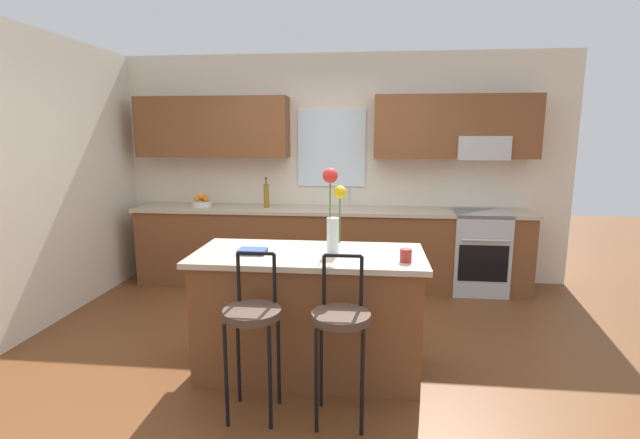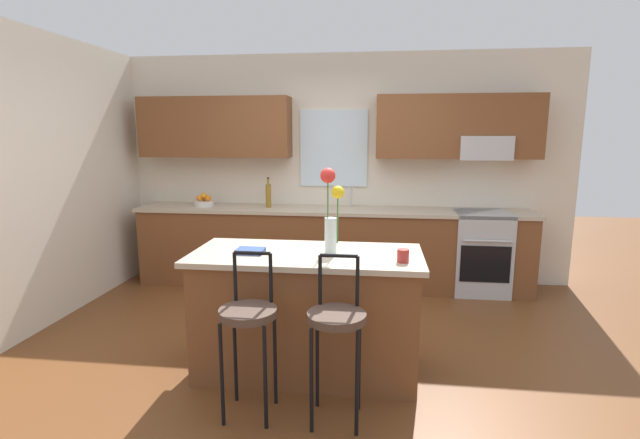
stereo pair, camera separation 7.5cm
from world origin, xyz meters
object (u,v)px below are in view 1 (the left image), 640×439
at_px(bottle_olive_oil, 266,195).
at_px(oven_range, 477,251).
at_px(kitchen_island, 309,312).
at_px(mug_ceramic, 406,255).
at_px(bar_stool_middle, 341,324).
at_px(bar_stool_near, 252,320).
at_px(fruit_bowl_oranges, 202,202).
at_px(cookbook, 252,251).
at_px(flower_vase, 333,209).

bearing_deg(bottle_olive_oil, oven_range, -0.58).
distance_m(kitchen_island, mug_ceramic, 0.87).
height_order(bar_stool_middle, mug_ceramic, bar_stool_middle).
distance_m(bar_stool_near, bottle_olive_oil, 2.73).
bearing_deg(bar_stool_near, fruit_bowl_oranges, 115.79).
bearing_deg(kitchen_island, bottle_olive_oil, 110.51).
bearing_deg(oven_range, kitchen_island, -129.36).
bearing_deg(bottle_olive_oil, fruit_bowl_oranges, 179.64).
bearing_deg(bar_stool_near, cookbook, 103.44).
height_order(bar_stool_near, mug_ceramic, bar_stool_near).
distance_m(bar_stool_near, bar_stool_middle, 0.55).
bearing_deg(bar_stool_middle, oven_range, 62.14).
bearing_deg(cookbook, oven_range, 45.33).
relative_size(bar_stool_near, cookbook, 5.21).
relative_size(oven_range, fruit_bowl_oranges, 3.83).
distance_m(oven_range, bottle_olive_oil, 2.51).
height_order(fruit_bowl_oranges, bottle_olive_oil, bottle_olive_oil).
bearing_deg(cookbook, kitchen_island, 8.82).
relative_size(flower_vase, fruit_bowl_oranges, 2.57).
distance_m(bar_stool_near, flower_vase, 0.97).
height_order(bar_stool_middle, cookbook, bar_stool_middle).
relative_size(flower_vase, mug_ceramic, 6.85).
distance_m(oven_range, kitchen_island, 2.62).
height_order(bar_stool_near, cookbook, bar_stool_near).
height_order(cookbook, bottle_olive_oil, bottle_olive_oil).
bearing_deg(mug_ceramic, kitchen_island, 165.74).
xyz_separation_m(kitchen_island, mug_ceramic, (0.68, -0.17, 0.50)).
distance_m(kitchen_island, bar_stool_middle, 0.68).
xyz_separation_m(mug_ceramic, fruit_bowl_oranges, (-2.24, 2.23, 0.01)).
bearing_deg(oven_range, bottle_olive_oil, 179.42).
bearing_deg(mug_ceramic, cookbook, 174.16).
distance_m(bar_stool_middle, cookbook, 0.92).
xyz_separation_m(bar_stool_near, flower_vase, (0.45, 0.61, 0.61)).
bearing_deg(kitchen_island, flower_vase, 3.01).
distance_m(bar_stool_near, cookbook, 0.63).
height_order(bar_stool_near, flower_vase, flower_vase).
height_order(bar_stool_near, bar_stool_middle, same).
distance_m(bar_stool_near, fruit_bowl_oranges, 2.97).
distance_m(flower_vase, fruit_bowl_oranges, 2.70).
bearing_deg(bar_stool_near, bar_stool_middle, 0.00).
xyz_separation_m(oven_range, mug_ceramic, (-0.98, -2.20, 0.51)).
height_order(kitchen_island, bottle_olive_oil, bottle_olive_oil).
distance_m(kitchen_island, fruit_bowl_oranges, 2.63).
bearing_deg(bar_stool_middle, mug_ceramic, 46.19).
bearing_deg(bottle_olive_oil, mug_ceramic, -56.91).
bearing_deg(flower_vase, fruit_bowl_oranges, 130.28).
bearing_deg(fruit_bowl_oranges, bar_stool_near, -64.21).
height_order(mug_ceramic, fruit_bowl_oranges, fruit_bowl_oranges).
bearing_deg(oven_range, bar_stool_middle, -117.86).
relative_size(kitchen_island, bar_stool_middle, 1.61).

